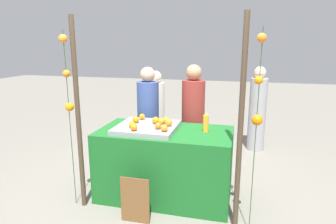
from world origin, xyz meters
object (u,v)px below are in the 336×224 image
Objects in this scene: vendor_left at (148,124)px; vendor_right at (193,125)px; orange_1 at (169,123)px; orange_0 at (166,120)px; chalkboard_sign at (135,201)px; juice_bottle at (206,123)px; stall_counter at (165,164)px.

vendor_right reaches higher than vendor_left.
orange_1 is at bearing -54.68° from vendor_left.
orange_0 is 1.05m from chalkboard_sign.
vendor_left reaches higher than juice_bottle.
orange_0 is 0.13m from orange_1.
vendor_left is (-0.44, 0.68, 0.30)m from stall_counter.
juice_bottle is at bearing 9.36° from orange_1.
vendor_left reaches higher than orange_0.
juice_bottle is (0.51, -0.04, 0.01)m from orange_0.
orange_0 is 0.15× the size of chalkboard_sign.
vendor_right is (0.25, 0.61, -0.21)m from orange_0.
orange_1 is (0.05, -0.00, 0.54)m from stall_counter.
chalkboard_sign is at bearing -78.41° from vendor_left.
juice_bottle is at bearing 8.35° from stall_counter.
vendor_left is at bearing 126.27° from orange_0.
chalkboard_sign is at bearing -132.50° from juice_bottle.
stall_counter is at bearing -80.05° from orange_0.
chalkboard_sign is 0.34× the size of vendor_left.
orange_0 is at bearing 120.15° from orange_1.
chalkboard_sign is 1.51m from vendor_right.
vendor_left reaches higher than orange_1.
orange_1 is at bearing -170.64° from juice_bottle.
vendor_right reaches higher than orange_1.
stall_counter is 0.55m from orange_1.
vendor_right reaches higher than stall_counter.
orange_0 reaches higher than chalkboard_sign.
vendor_right reaches higher than juice_bottle.
orange_1 is 0.06× the size of vendor_right.
orange_0 is at bearing 79.02° from chalkboard_sign.
orange_1 is at bearing 71.75° from chalkboard_sign.
juice_bottle is 0.14× the size of vendor_right.
orange_0 is 0.69m from vendor_right.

